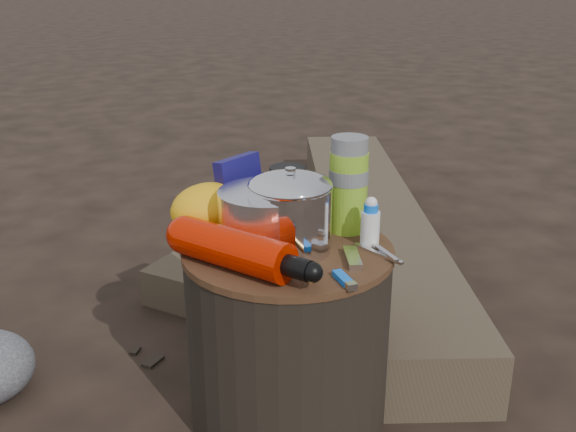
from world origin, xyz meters
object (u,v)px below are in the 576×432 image
log_main (370,227)px  camping_pot (290,212)px  stump (288,333)px  thermos (348,185)px  travel_mug (287,193)px  fuel_bottle (233,249)px

log_main → camping_pot: bearing=-108.8°
stump → thermos: (0.17, 0.03, 0.31)m
stump → log_main: size_ratio=0.22×
camping_pot → thermos: bearing=12.8°
travel_mug → log_main: bearing=39.5°
log_main → thermos: bearing=-102.8°
camping_pot → thermos: thermos is taller
log_main → fuel_bottle: fuel_bottle is taller
camping_pot → stump: bearing=85.3°
stump → thermos: size_ratio=2.10×
fuel_bottle → travel_mug: size_ratio=2.79×
camping_pot → fuel_bottle: 0.15m
log_main → travel_mug: size_ratio=16.56×
log_main → travel_mug: 0.90m
fuel_bottle → log_main: bearing=14.0°
fuel_bottle → travel_mug: (0.23, 0.20, 0.02)m
thermos → travel_mug: thermos is taller
fuel_bottle → travel_mug: travel_mug is taller
log_main → camping_pot: size_ratio=11.69×
log_main → stump: bearing=-109.2°
stump → travel_mug: travel_mug is taller
stump → log_main: (0.71, 0.68, -0.12)m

